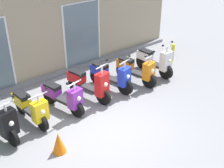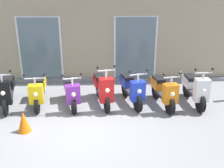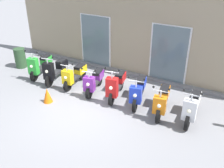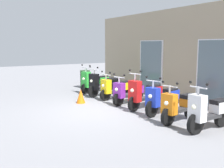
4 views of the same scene
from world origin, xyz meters
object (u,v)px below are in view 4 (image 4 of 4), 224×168
object	(u,v)px
traffic_cone	(81,96)
scooter_green	(94,82)
scooter_red	(145,93)
trash_bin	(85,79)
scooter_yellow	(116,88)
scooter_white	(209,111)
scooter_purple	(129,92)
scooter_blue	(163,99)
scooter_black	(103,84)
scooter_orange	(180,105)

from	to	relation	value
traffic_cone	scooter_green	bearing A→B (deg)	139.62
scooter_red	trash_bin	distance (m)	5.01
scooter_yellow	scooter_white	world-z (taller)	scooter_white
scooter_purple	scooter_blue	bearing A→B (deg)	1.65
scooter_black	scooter_purple	size ratio (longest dim) A/B	1.08
scooter_purple	scooter_green	bearing A→B (deg)	179.86
scooter_orange	traffic_cone	bearing A→B (deg)	-160.06
scooter_black	scooter_white	world-z (taller)	scooter_white
scooter_yellow	scooter_blue	xyz separation A→B (m)	(2.68, -0.00, 0.04)
scooter_green	scooter_orange	world-z (taller)	scooter_green
scooter_black	traffic_cone	bearing A→B (deg)	-59.49
scooter_yellow	scooter_purple	world-z (taller)	scooter_purple
scooter_purple	scooter_blue	size ratio (longest dim) A/B	0.95
scooter_black	scooter_yellow	xyz separation A→B (m)	(0.88, 0.08, -0.05)
scooter_green	scooter_purple	xyz separation A→B (m)	(2.67, -0.01, -0.06)
scooter_green	traffic_cone	size ratio (longest dim) A/B	2.96
scooter_black	scooter_orange	xyz separation A→B (m)	(4.45, -0.10, -0.03)
scooter_purple	scooter_orange	xyz separation A→B (m)	(2.64, -0.12, 0.03)
traffic_cone	scooter_red	bearing A→B (deg)	37.54
scooter_red	scooter_white	xyz separation A→B (m)	(2.65, -0.08, -0.02)
scooter_white	trash_bin	bearing A→B (deg)	177.73
scooter_orange	scooter_white	xyz separation A→B (m)	(0.92, 0.05, 0.03)
scooter_yellow	scooter_purple	bearing A→B (deg)	-3.17
scooter_purple	scooter_orange	size ratio (longest dim) A/B	0.98
scooter_yellow	scooter_orange	world-z (taller)	scooter_orange
scooter_white	traffic_cone	world-z (taller)	scooter_white
scooter_green	traffic_cone	world-z (taller)	scooter_green
scooter_yellow	scooter_purple	xyz separation A→B (m)	(0.93, -0.05, -0.01)
scooter_blue	scooter_orange	bearing A→B (deg)	-10.84
scooter_green	scooter_blue	bearing A→B (deg)	0.57
scooter_yellow	scooter_orange	bearing A→B (deg)	-2.76
scooter_green	scooter_black	xyz separation A→B (m)	(0.86, -0.03, 0.01)
trash_bin	scooter_white	bearing A→B (deg)	-2.27
scooter_red	scooter_white	distance (m)	2.65
scooter_red	scooter_orange	size ratio (longest dim) A/B	1.05
scooter_green	scooter_purple	bearing A→B (deg)	-0.14
scooter_black	scooter_red	world-z (taller)	scooter_red
scooter_orange	trash_bin	size ratio (longest dim) A/B	1.78
scooter_purple	scooter_white	xyz separation A→B (m)	(3.56, -0.07, 0.06)
scooter_black	scooter_orange	bearing A→B (deg)	-1.23
scooter_white	trash_bin	world-z (taller)	scooter_white
scooter_red	scooter_orange	bearing A→B (deg)	-4.57
scooter_purple	traffic_cone	world-z (taller)	scooter_purple
scooter_blue	traffic_cone	xyz separation A→B (m)	(-2.73, -1.48, -0.22)
scooter_blue	scooter_purple	bearing A→B (deg)	-178.35
scooter_black	scooter_purple	world-z (taller)	scooter_black
scooter_yellow	scooter_green	bearing A→B (deg)	-178.52
scooter_yellow	scooter_blue	distance (m)	2.68
scooter_purple	traffic_cone	xyz separation A→B (m)	(-0.98, -1.43, -0.17)
scooter_white	traffic_cone	bearing A→B (deg)	-163.24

